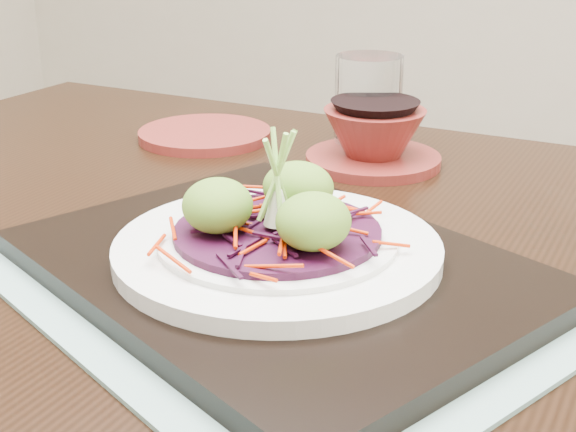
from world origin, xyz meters
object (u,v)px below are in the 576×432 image
at_px(serving_tray, 278,268).
at_px(terracotta_side_plate, 205,134).
at_px(dining_table, 292,346).
at_px(water_glass, 368,104).
at_px(white_plate, 277,247).
at_px(terracotta_bowl_set, 374,140).

bearing_deg(serving_tray, terracotta_side_plate, 152.59).
height_order(dining_table, water_glass, water_glass).
bearing_deg(terracotta_side_plate, water_glass, 10.94).
height_order(serving_tray, water_glass, water_glass).
bearing_deg(white_plate, serving_tray, 116.57).
bearing_deg(dining_table, terracotta_bowl_set, 94.88).
distance_m(dining_table, terracotta_side_plate, 0.36).
height_order(dining_table, serving_tray, serving_tray).
bearing_deg(terracotta_side_plate, dining_table, -47.62).
bearing_deg(white_plate, terracotta_side_plate, 127.50).
relative_size(white_plate, water_glass, 2.25).
bearing_deg(white_plate, terracotta_bowl_set, 95.04).
xyz_separation_m(dining_table, serving_tray, (0.02, -0.08, 0.12)).
relative_size(dining_table, terracotta_bowl_set, 7.68).
bearing_deg(terracotta_bowl_set, dining_table, -88.49).
xyz_separation_m(white_plate, water_glass, (-0.05, 0.37, 0.03)).
relative_size(dining_table, water_glass, 11.70).
distance_m(serving_tray, white_plate, 0.02).
distance_m(dining_table, white_plate, 0.16).
bearing_deg(water_glass, dining_table, -83.79).
xyz_separation_m(serving_tray, water_glass, (-0.05, 0.37, 0.04)).
bearing_deg(dining_table, white_plate, -70.81).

